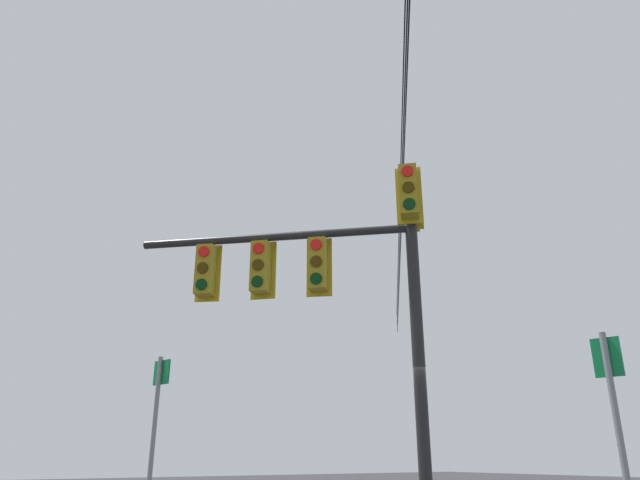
# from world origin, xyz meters

# --- Properties ---
(signal_mast_assembly) EXTENTS (3.79, 3.98, 5.90)m
(signal_mast_assembly) POSITION_xyz_m (-0.13, 1.89, 4.22)
(signal_mast_assembly) COLOR black
(signal_mast_assembly) RESTS_ON ground
(route_sign_primary) EXTENTS (0.29, 0.13, 2.44)m
(route_sign_primary) POSITION_xyz_m (-4.32, 1.41, 1.48)
(route_sign_primary) COLOR slate
(route_sign_primary) RESTS_ON ground
(route_sign_secondary) EXTENTS (0.38, 0.14, 2.66)m
(route_sign_secondary) POSITION_xyz_m (1.17, 4.38, 1.64)
(route_sign_secondary) COLOR slate
(route_sign_secondary) RESTS_ON ground
(overhead_wire_span) EXTENTS (25.34, 21.06, 1.12)m
(overhead_wire_span) POSITION_xyz_m (0.17, 0.03, 7.20)
(overhead_wire_span) COLOR black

